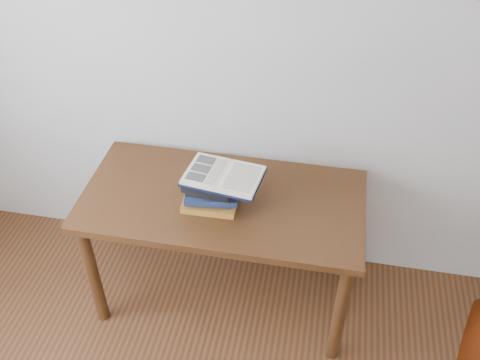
# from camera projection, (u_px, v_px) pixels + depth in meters

# --- Properties ---
(room_shell) EXTENTS (3.54, 3.54, 2.62)m
(room_shell) POSITION_uv_depth(u_px,v_px,m) (8.00, 333.00, 0.84)
(room_shell) COLOR beige
(room_shell) RESTS_ON ground
(desk) EXTENTS (1.30, 0.65, 0.70)m
(desk) POSITION_uv_depth(u_px,v_px,m) (223.00, 213.00, 2.52)
(desk) COLOR #472311
(desk) RESTS_ON ground
(book_stack) EXTENTS (0.27, 0.21, 0.18)m
(book_stack) POSITION_uv_depth(u_px,v_px,m) (212.00, 190.00, 2.37)
(book_stack) COLOR #B58329
(book_stack) RESTS_ON desk
(open_book) EXTENTS (0.35, 0.27, 0.03)m
(open_book) POSITION_uv_depth(u_px,v_px,m) (224.00, 176.00, 2.28)
(open_book) COLOR black
(open_book) RESTS_ON book_stack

